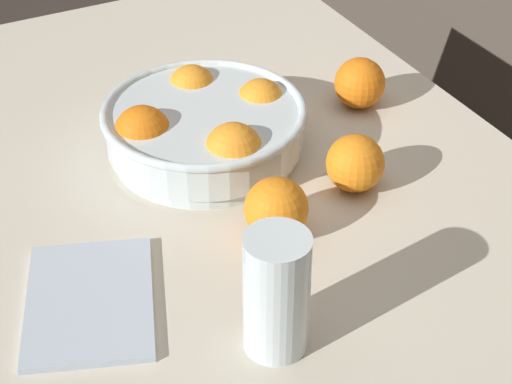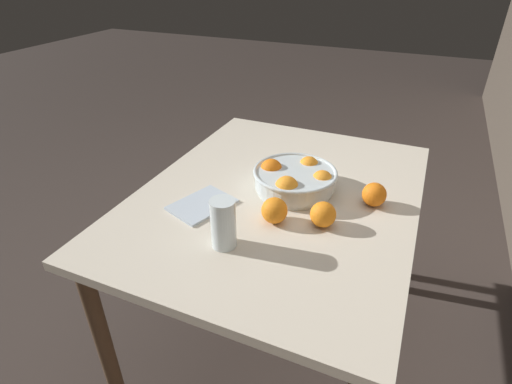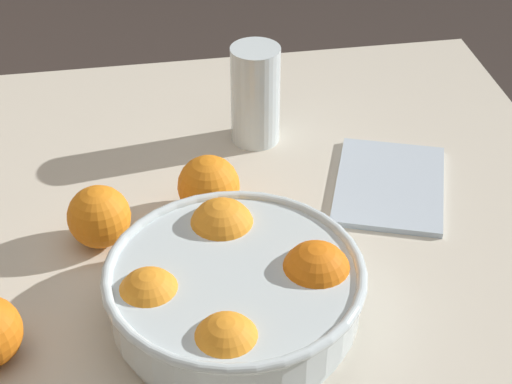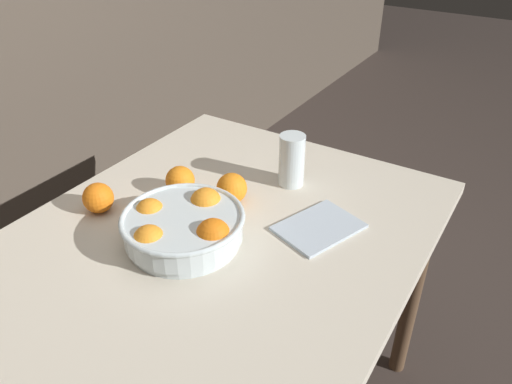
% 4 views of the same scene
% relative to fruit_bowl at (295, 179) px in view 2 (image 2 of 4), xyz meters
% --- Properties ---
extents(ground_plane, '(12.00, 12.00, 0.00)m').
position_rel_fruit_bowl_xyz_m(ground_plane, '(0.04, -0.04, -0.77)').
color(ground_plane, '#3D332D').
extents(dining_table, '(1.13, 0.88, 0.73)m').
position_rel_fruit_bowl_xyz_m(dining_table, '(0.04, -0.04, -0.13)').
color(dining_table, beige).
rests_on(dining_table, ground_plane).
extents(fruit_bowl, '(0.28, 0.28, 0.09)m').
position_rel_fruit_bowl_xyz_m(fruit_bowl, '(0.00, 0.00, 0.00)').
color(fruit_bowl, silver).
rests_on(fruit_bowl, dining_table).
extents(juice_glass, '(0.07, 0.07, 0.14)m').
position_rel_fruit_bowl_xyz_m(juice_glass, '(0.35, -0.08, 0.02)').
color(juice_glass, '#F4A314').
rests_on(juice_glass, dining_table).
extents(orange_loose_near_bowl, '(0.08, 0.08, 0.08)m').
position_rel_fruit_bowl_xyz_m(orange_loose_near_bowl, '(0.20, 0.00, -0.00)').
color(orange_loose_near_bowl, orange).
rests_on(orange_loose_near_bowl, dining_table).
extents(orange_loose_front, '(0.08, 0.08, 0.08)m').
position_rel_fruit_bowl_xyz_m(orange_loose_front, '(0.16, 0.14, -0.01)').
color(orange_loose_front, orange).
rests_on(orange_loose_front, dining_table).
extents(orange_loose_aside, '(0.08, 0.08, 0.08)m').
position_rel_fruit_bowl_xyz_m(orange_loose_aside, '(-0.01, 0.26, -0.01)').
color(orange_loose_aside, orange).
rests_on(orange_loose_aside, dining_table).
extents(napkin, '(0.23, 0.19, 0.01)m').
position_rel_fruit_bowl_xyz_m(napkin, '(0.21, -0.23, -0.04)').
color(napkin, silver).
rests_on(napkin, dining_table).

